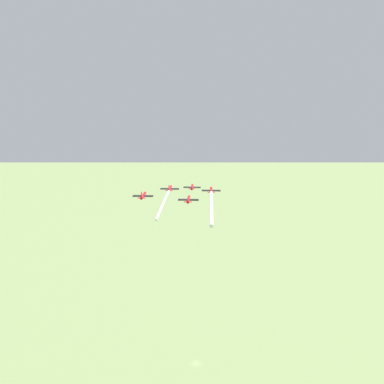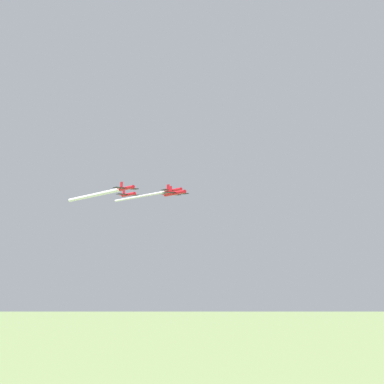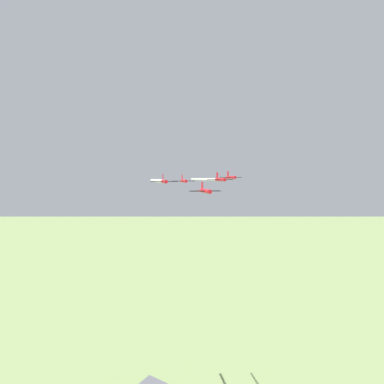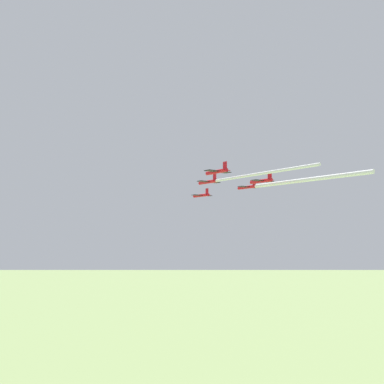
{
  "view_description": "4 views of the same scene",
  "coord_description": "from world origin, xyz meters",
  "px_view_note": "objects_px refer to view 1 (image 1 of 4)",
  "views": [
    {
      "loc": [
        -143.69,
        -154.74,
        171.11
      ],
      "look_at": [
        -22.17,
        -20.46,
        124.79
      ],
      "focal_mm": 35.0,
      "sensor_mm": 36.0,
      "label": 1
    },
    {
      "loc": [
        159.27,
        22.26,
        103.94
      ],
      "look_at": [
        -13.94,
        -7.73,
        124.95
      ],
      "focal_mm": 50.0,
      "sensor_mm": 36.0,
      "label": 2
    },
    {
      "loc": [
        59.37,
        30.46,
        128.76
      ],
      "look_at": [
        -14.94,
        -17.5,
        124.63
      ],
      "focal_mm": 28.0,
      "sensor_mm": 36.0,
      "label": 3
    },
    {
      "loc": [
        -168.68,
        -33.48,
        111.5
      ],
      "look_at": [
        -16.53,
        -9.57,
        126.41
      ],
      "focal_mm": 35.0,
      "sensor_mm": 36.0,
      "label": 4
    }
  ],
  "objects_px": {
    "jet_1": "(170,189)",
    "jet_3": "(143,196)",
    "jet_4": "(188,200)",
    "jet_0": "(192,187)",
    "jet_2": "(211,190)"
  },
  "relations": [
    {
      "from": "jet_0",
      "to": "jet_2",
      "type": "distance_m",
      "value": 19.76
    },
    {
      "from": "jet_3",
      "to": "jet_4",
      "type": "xyz_separation_m",
      "value": [
        14.07,
        -14.01,
        -1.46
      ]
    },
    {
      "from": "jet_0",
      "to": "jet_2",
      "type": "xyz_separation_m",
      "value": [
        -4.87,
        -18.97,
        2.6
      ]
    },
    {
      "from": "jet_3",
      "to": "jet_4",
      "type": "distance_m",
      "value": 19.91
    },
    {
      "from": "jet_2",
      "to": "jet_4",
      "type": "distance_m",
      "value": 19.58
    },
    {
      "from": "jet_0",
      "to": "jet_3",
      "type": "height_order",
      "value": "jet_3"
    },
    {
      "from": "jet_3",
      "to": "jet_4",
      "type": "relative_size",
      "value": 1.0
    },
    {
      "from": "jet_0",
      "to": "jet_1",
      "type": "xyz_separation_m",
      "value": [
        -18.95,
        -4.96,
        3.23
      ]
    },
    {
      "from": "jet_1",
      "to": "jet_3",
      "type": "distance_m",
      "value": 19.6
    },
    {
      "from": "jet_4",
      "to": "jet_1",
      "type": "bearing_deg",
      "value": 120.47
    },
    {
      "from": "jet_0",
      "to": "jet_4",
      "type": "bearing_deg",
      "value": -90.0
    },
    {
      "from": "jet_1",
      "to": "jet_4",
      "type": "xyz_separation_m",
      "value": [
        -4.87,
        -18.97,
        -0.65
      ]
    },
    {
      "from": "jet_2",
      "to": "jet_1",
      "type": "bearing_deg",
      "value": 180.0
    },
    {
      "from": "jet_1",
      "to": "jet_3",
      "type": "xyz_separation_m",
      "value": [
        -18.95,
        -4.96,
        0.81
      ]
    },
    {
      "from": "jet_3",
      "to": "jet_2",
      "type": "bearing_deg",
      "value": 29.54
    }
  ]
}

